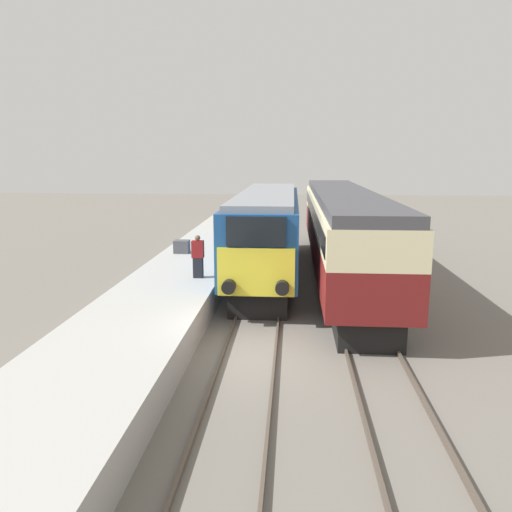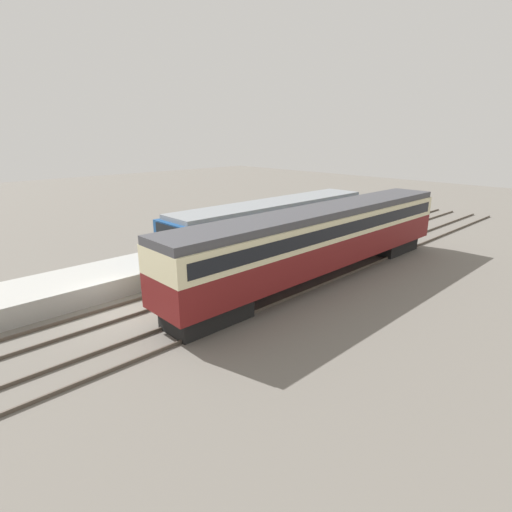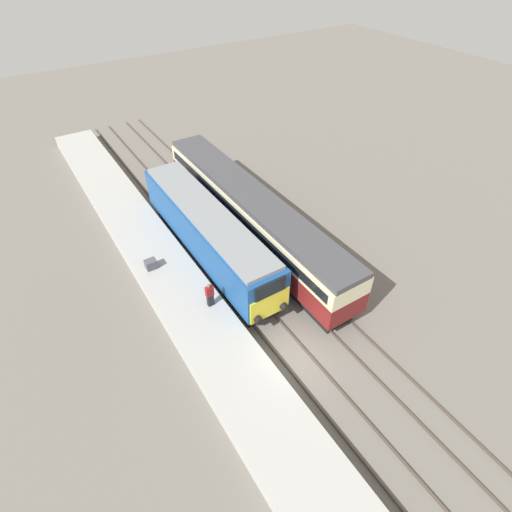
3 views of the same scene
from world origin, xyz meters
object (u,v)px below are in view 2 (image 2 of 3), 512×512
(luggage_crate, at_px, (231,233))
(passenger_carriage, at_px, (323,236))
(locomotive, at_px, (274,230))
(person_on_platform, at_px, (185,243))

(luggage_crate, bearing_deg, passenger_carriage, 0.86)
(locomotive, bearing_deg, luggage_crate, 178.95)
(person_on_platform, bearing_deg, passenger_carriage, 40.23)
(locomotive, height_order, passenger_carriage, passenger_carriage)
(passenger_carriage, height_order, luggage_crate, passenger_carriage)
(passenger_carriage, xyz_separation_m, person_on_platform, (-5.74, -4.86, -0.63))
(passenger_carriage, height_order, person_on_platform, passenger_carriage)
(locomotive, xyz_separation_m, passenger_carriage, (3.40, 0.18, 0.22))
(person_on_platform, distance_m, luggage_crate, 5.06)
(locomotive, distance_m, person_on_platform, 5.25)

